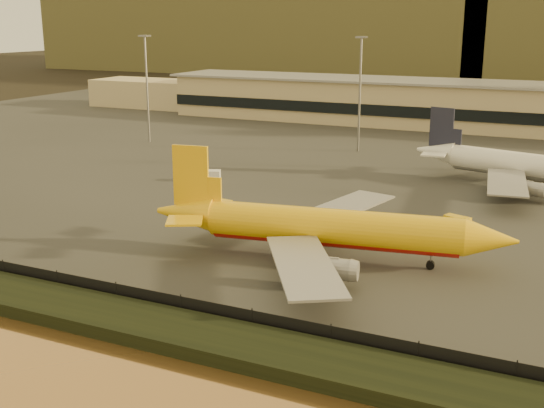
# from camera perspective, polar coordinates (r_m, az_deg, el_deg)

# --- Properties ---
(ground) EXTENTS (900.00, 900.00, 0.00)m
(ground) POSITION_cam_1_polar(r_m,az_deg,el_deg) (81.48, -3.84, -5.80)
(ground) COLOR black
(ground) RESTS_ON ground
(embankment) EXTENTS (320.00, 7.00, 1.40)m
(embankment) POSITION_cam_1_polar(r_m,az_deg,el_deg) (68.04, -10.88, -9.81)
(embankment) COLOR black
(embankment) RESTS_ON ground
(tarmac) EXTENTS (320.00, 220.00, 0.20)m
(tarmac) POSITION_cam_1_polar(r_m,az_deg,el_deg) (168.14, 12.05, 4.91)
(tarmac) COLOR #2D2D2D
(tarmac) RESTS_ON ground
(perimeter_fence) EXTENTS (300.00, 0.05, 2.20)m
(perimeter_fence) POSITION_cam_1_polar(r_m,az_deg,el_deg) (70.76, -9.00, -8.18)
(perimeter_fence) COLOR black
(perimeter_fence) RESTS_ON tarmac
(terminal_building) EXTENTS (202.00, 25.00, 12.60)m
(terminal_building) POSITION_cam_1_polar(r_m,az_deg,el_deg) (200.09, 10.13, 8.39)
(terminal_building) COLOR #C6B789
(terminal_building) RESTS_ON tarmac
(apron_light_masts) EXTENTS (152.20, 12.20, 25.40)m
(apron_light_masts) POSITION_cam_1_polar(r_m,az_deg,el_deg) (143.74, 16.39, 9.22)
(apron_light_masts) COLOR slate
(apron_light_masts) RESTS_ON tarmac
(distant_hills) EXTENTS (470.00, 160.00, 70.00)m
(distant_hills) POSITION_cam_1_polar(r_m,az_deg,el_deg) (410.50, 17.65, 14.82)
(distant_hills) COLOR brown
(distant_hills) RESTS_ON ground
(dhl_cargo_jet) EXTENTS (45.21, 43.77, 13.53)m
(dhl_cargo_jet) POSITION_cam_1_polar(r_m,az_deg,el_deg) (84.34, 4.58, -2.03)
(dhl_cargo_jet) COLOR #F0B70C
(dhl_cargo_jet) RESTS_ON tarmac
(white_narrowbody_jet) EXTENTS (44.55, 42.64, 12.95)m
(white_narrowbody_jet) POSITION_cam_1_polar(r_m,az_deg,el_deg) (128.11, 21.00, 2.88)
(white_narrowbody_jet) COLOR white
(white_narrowbody_jet) RESTS_ON tarmac
(gse_vehicle_yellow) EXTENTS (4.00, 2.78, 1.65)m
(gse_vehicle_yellow) POSITION_cam_1_polar(r_m,az_deg,el_deg) (101.48, 15.24, -1.45)
(gse_vehicle_yellow) COLOR #F0B70C
(gse_vehicle_yellow) RESTS_ON tarmac
(gse_vehicle_white) EXTENTS (4.99, 3.58, 2.05)m
(gse_vehicle_white) POSITION_cam_1_polar(r_m,az_deg,el_deg) (126.50, -5.39, 2.37)
(gse_vehicle_white) COLOR white
(gse_vehicle_white) RESTS_ON tarmac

